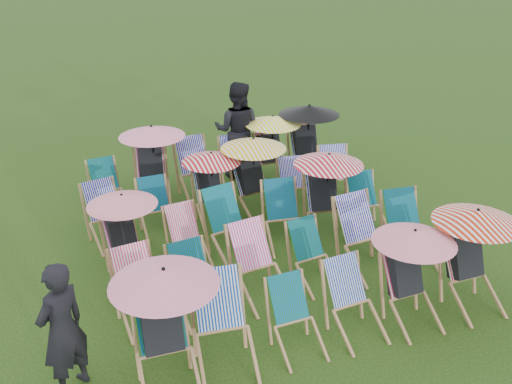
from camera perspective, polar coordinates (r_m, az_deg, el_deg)
name	(u,v)px	position (r m, az deg, el deg)	size (l,w,h in m)	color
ground	(259,250)	(8.87, 0.27, -5.83)	(100.00, 100.00, 0.00)	black
deckchair_0	(165,328)	(6.22, -9.09, -13.26)	(1.16, 1.21, 1.38)	#A2764B
deckchair_1	(224,327)	(6.51, -3.26, -13.35)	(0.78, 1.00, 1.02)	#A2764B
deckchair_2	(296,319)	(6.79, 4.05, -12.58)	(0.56, 0.77, 0.82)	#A2764B
deckchair_3	(355,302)	(7.10, 9.89, -10.78)	(0.63, 0.85, 0.88)	#A2764B
deckchair_4	(412,276)	(7.35, 15.31, -8.07)	(1.03, 1.07, 1.22)	#A2764B
deckchair_5	(473,257)	(7.87, 20.87, -6.11)	(1.11, 1.15, 1.32)	#A2764B
deckchair_6	(141,290)	(7.32, -11.47, -9.59)	(0.68, 0.89, 0.90)	#A2764B
deckchair_7	(197,283)	(7.36, -5.96, -9.07)	(0.67, 0.87, 0.88)	#A2764B
deckchair_8	(260,265)	(7.60, 0.40, -7.31)	(0.76, 0.97, 0.97)	#A2764B
deckchair_9	(314,256)	(7.96, 5.84, -6.34)	(0.65, 0.84, 0.84)	#A2764B
deckchair_10	(367,237)	(8.33, 11.01, -4.45)	(0.77, 1.01, 1.03)	#A2764B
deckchair_11	(409,230)	(8.71, 15.05, -3.69)	(0.75, 0.97, 0.98)	#A2764B
deckchair_12	(125,233)	(8.28, -13.01, -4.04)	(0.99, 1.07, 1.17)	#A2764B
deckchair_13	(188,238)	(8.43, -6.85, -4.56)	(0.62, 0.81, 0.82)	#A2764B
deckchair_14	(232,226)	(8.52, -2.46, -3.42)	(0.82, 1.02, 0.99)	#A2764B
deckchair_15	(285,216)	(8.85, 2.89, -2.45)	(0.74, 0.94, 0.94)	#A2764B
deckchair_16	(326,193)	(9.14, 7.04, -0.12)	(1.11, 1.19, 1.32)	#A2764B
deckchair_17	(367,204)	(9.51, 11.06, -1.16)	(0.64, 0.84, 0.86)	#A2764B
deckchair_18	(108,215)	(9.20, -14.60, -2.27)	(0.76, 0.94, 0.92)	#A2764B
deckchair_19	(157,209)	(9.32, -9.87, -1.65)	(0.57, 0.79, 0.85)	#A2764B
deckchair_20	(211,186)	(9.53, -4.48, 0.58)	(0.99, 1.03, 1.18)	#A2764B
deckchair_21	(254,176)	(9.71, -0.15, 1.64)	(1.12, 1.22, 1.33)	#A2764B
deckchair_22	(295,185)	(10.05, 3.88, 0.66)	(0.67, 0.84, 0.83)	#A2764B
deckchair_23	(338,177)	(10.36, 8.17, 1.54)	(0.78, 0.96, 0.94)	#A2764B
deckchair_24	(107,187)	(10.27, -14.65, 0.46)	(0.63, 0.83, 0.85)	#A2764B
deckchair_25	(152,164)	(10.30, -10.39, 2.82)	(1.17, 1.25, 1.39)	#A2764B
deckchair_26	(197,170)	(10.49, -5.89, 2.23)	(0.73, 0.98, 1.02)	#A2764B
deckchair_27	(236,164)	(10.83, -2.04, 2.79)	(0.74, 0.93, 0.92)	#A2764B
deckchair_28	(272,148)	(11.04, 1.65, 4.44)	(1.08, 1.12, 1.28)	#A2764B
deckchair_29	(308,140)	(11.30, 5.19, 5.21)	(1.19, 1.26, 1.41)	#A2764B
person_left	(62,330)	(6.35, -18.80, -12.89)	(0.57, 0.37, 1.57)	black
person_rear	(237,130)	(11.16, -1.87, 6.19)	(0.93, 0.72, 1.91)	black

